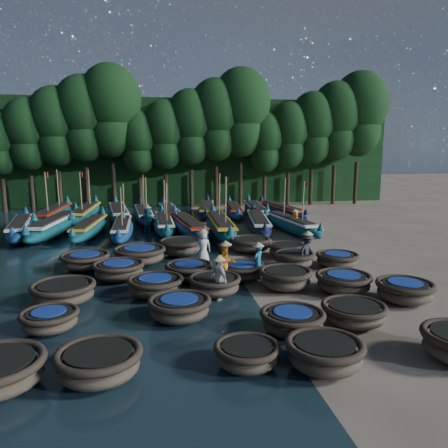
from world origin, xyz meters
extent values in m
plane|color=gray|center=(0.00, 0.00, 0.00)|extent=(120.00, 120.00, 0.00)
cube|color=black|center=(0.00, 23.50, 5.00)|extent=(40.00, 3.00, 10.00)
ellipsoid|color=brown|center=(-5.09, -9.61, 0.35)|extent=(2.09, 2.09, 0.70)
torus|color=#362A1F|center=(-5.09, -9.61, 0.68)|extent=(2.15, 2.15, 0.21)
cylinder|color=black|center=(-5.09, -9.61, 0.72)|extent=(1.62, 1.62, 0.06)
ellipsoid|color=brown|center=(-1.40, -9.65, 0.29)|extent=(2.08, 2.08, 0.58)
torus|color=#362A1F|center=(-1.40, -9.65, 0.56)|extent=(1.74, 1.74, 0.18)
cylinder|color=black|center=(-1.40, -9.65, 0.60)|extent=(1.31, 1.31, 0.05)
ellipsoid|color=brown|center=(0.51, -10.10, 0.35)|extent=(2.19, 2.19, 0.71)
torus|color=#362A1F|center=(0.51, -10.10, 0.69)|extent=(2.05, 2.05, 0.22)
cylinder|color=black|center=(0.51, -10.10, 0.73)|extent=(1.54, 1.54, 0.06)
ellipsoid|color=brown|center=(-6.90, -6.43, 0.30)|extent=(2.04, 2.04, 0.59)
torus|color=#362A1F|center=(-6.90, -6.43, 0.57)|extent=(1.80, 1.80, 0.18)
cylinder|color=black|center=(-6.90, -6.43, 0.61)|extent=(1.36, 1.36, 0.05)
cylinder|color=navy|center=(-6.90, -6.43, 0.65)|extent=(1.04, 1.04, 0.04)
ellipsoid|color=brown|center=(-2.89, -6.22, 0.34)|extent=(2.27, 2.27, 0.67)
torus|color=#362A1F|center=(-2.89, -6.22, 0.65)|extent=(2.11, 2.11, 0.20)
cylinder|color=black|center=(-2.89, -6.22, 0.69)|extent=(1.60, 1.60, 0.06)
cylinder|color=navy|center=(-2.89, -6.22, 0.73)|extent=(1.23, 1.23, 0.04)
ellipsoid|color=brown|center=(0.43, -7.83, 0.31)|extent=(2.22, 2.22, 0.63)
torus|color=#362A1F|center=(0.43, -7.83, 0.61)|extent=(2.01, 2.01, 0.19)
cylinder|color=black|center=(0.43, -7.83, 0.65)|extent=(1.53, 1.53, 0.06)
cylinder|color=navy|center=(0.43, -7.83, 0.69)|extent=(1.17, 1.17, 0.04)
ellipsoid|color=brown|center=(2.56, -7.54, 0.31)|extent=(2.28, 2.28, 0.62)
torus|color=#362A1F|center=(2.56, -7.54, 0.60)|extent=(2.09, 2.09, 0.19)
cylinder|color=black|center=(2.56, -7.54, 0.64)|extent=(1.60, 1.60, 0.06)
ellipsoid|color=brown|center=(5.31, -6.00, 0.35)|extent=(2.38, 2.38, 0.70)
torus|color=#362A1F|center=(5.31, -6.00, 0.68)|extent=(2.11, 2.11, 0.21)
cylinder|color=black|center=(5.31, -6.00, 0.73)|extent=(1.59, 1.59, 0.06)
cylinder|color=navy|center=(5.31, -6.00, 0.77)|extent=(1.22, 1.22, 0.04)
ellipsoid|color=brown|center=(-6.91, -4.03, 0.35)|extent=(2.55, 2.55, 0.70)
torus|color=#362A1F|center=(-6.91, -4.03, 0.68)|extent=(2.32, 2.32, 0.21)
cylinder|color=black|center=(-6.91, -4.03, 0.73)|extent=(1.77, 1.77, 0.06)
ellipsoid|color=brown|center=(-3.62, -3.75, 0.33)|extent=(2.40, 2.40, 0.66)
torus|color=#362A1F|center=(-3.62, -3.75, 0.64)|extent=(2.14, 2.14, 0.20)
cylinder|color=black|center=(-3.62, -3.75, 0.68)|extent=(1.63, 1.63, 0.06)
cylinder|color=navy|center=(-3.62, -3.75, 0.72)|extent=(1.25, 1.25, 0.04)
ellipsoid|color=brown|center=(-1.39, -4.00, 0.33)|extent=(2.50, 2.50, 0.66)
torus|color=#362A1F|center=(-1.39, -4.00, 0.64)|extent=(2.04, 2.04, 0.20)
cylinder|color=black|center=(-1.39, -4.00, 0.68)|extent=(1.55, 1.55, 0.06)
ellipsoid|color=brown|center=(1.49, -3.82, 0.36)|extent=(2.52, 2.52, 0.73)
torus|color=#362A1F|center=(1.49, -3.82, 0.70)|extent=(2.13, 2.13, 0.22)
cylinder|color=black|center=(1.49, -3.82, 0.75)|extent=(1.60, 1.60, 0.07)
ellipsoid|color=brown|center=(3.60, -4.58, 0.33)|extent=(2.42, 2.42, 0.67)
torus|color=#362A1F|center=(3.60, -4.58, 0.65)|extent=(2.18, 2.18, 0.20)
cylinder|color=black|center=(3.60, -4.58, 0.69)|extent=(1.66, 1.66, 0.06)
cylinder|color=navy|center=(3.60, -4.58, 0.73)|extent=(1.28, 1.28, 0.04)
ellipsoid|color=brown|center=(-5.13, -1.37, 0.33)|extent=(2.10, 2.10, 0.67)
torus|color=#362A1F|center=(-5.13, -1.37, 0.65)|extent=(2.22, 2.22, 0.20)
cylinder|color=black|center=(-5.13, -1.37, 0.69)|extent=(1.69, 1.69, 0.06)
cylinder|color=navy|center=(-5.13, -1.37, 0.73)|extent=(1.30, 1.30, 0.04)
ellipsoid|color=brown|center=(-2.19, -2.02, 0.33)|extent=(2.11, 2.11, 0.67)
torus|color=#362A1F|center=(-2.19, -2.02, 0.65)|extent=(2.06, 2.06, 0.20)
cylinder|color=black|center=(-2.19, -2.02, 0.69)|extent=(1.55, 1.55, 0.06)
cylinder|color=navy|center=(-2.19, -2.02, 0.73)|extent=(1.20, 1.20, 0.04)
ellipsoid|color=brown|center=(0.05, -2.21, 0.30)|extent=(1.87, 1.87, 0.59)
torus|color=#362A1F|center=(0.05, -2.21, 0.58)|extent=(2.00, 2.00, 0.18)
cylinder|color=black|center=(0.05, -2.21, 0.61)|extent=(1.53, 1.53, 0.05)
cylinder|color=navy|center=(0.05, -2.21, 0.65)|extent=(1.17, 1.17, 0.04)
ellipsoid|color=brown|center=(2.83, -0.94, 0.34)|extent=(2.03, 2.03, 0.67)
torus|color=#362A1F|center=(2.83, -0.94, 0.65)|extent=(1.92, 1.92, 0.20)
cylinder|color=black|center=(2.83, -0.94, 0.69)|extent=(1.44, 1.44, 0.06)
ellipsoid|color=brown|center=(4.87, -1.16, 0.30)|extent=(2.19, 2.19, 0.60)
torus|color=#362A1F|center=(4.87, -1.16, 0.58)|extent=(2.02, 2.02, 0.18)
cylinder|color=black|center=(4.87, -1.16, 0.62)|extent=(1.54, 1.54, 0.05)
cylinder|color=navy|center=(4.87, -1.16, 0.65)|extent=(1.19, 1.19, 0.04)
ellipsoid|color=brown|center=(-6.75, 0.46, 0.33)|extent=(2.23, 2.23, 0.66)
torus|color=#362A1F|center=(-6.75, 0.46, 0.64)|extent=(2.28, 2.28, 0.20)
cylinder|color=black|center=(-6.75, 0.46, 0.68)|extent=(1.74, 1.74, 0.06)
cylinder|color=navy|center=(-6.75, 0.46, 0.73)|extent=(1.34, 1.34, 0.04)
ellipsoid|color=brown|center=(-4.29, 0.98, 0.37)|extent=(3.02, 3.02, 0.74)
torus|color=#362A1F|center=(-4.29, 0.98, 0.71)|extent=(2.52, 2.52, 0.22)
cylinder|color=black|center=(-4.29, 0.98, 0.76)|extent=(1.93, 1.93, 0.07)
cylinder|color=navy|center=(-4.29, 0.98, 0.80)|extent=(1.48, 1.48, 0.04)
ellipsoid|color=brown|center=(-2.23, 2.34, 0.37)|extent=(2.39, 2.39, 0.75)
torus|color=#362A1F|center=(-2.23, 2.34, 0.72)|extent=(2.22, 2.22, 0.23)
cylinder|color=black|center=(-2.23, 2.34, 0.77)|extent=(1.67, 1.67, 0.07)
ellipsoid|color=brown|center=(1.52, 2.49, 0.34)|extent=(2.47, 2.47, 0.67)
torus|color=#362A1F|center=(1.52, 2.49, 0.65)|extent=(2.23, 2.23, 0.20)
cylinder|color=black|center=(1.52, 2.49, 0.69)|extent=(1.70, 1.70, 0.06)
ellipsoid|color=brown|center=(3.06, 1.00, 0.32)|extent=(1.88, 1.88, 0.63)
torus|color=#362A1F|center=(3.06, 1.00, 0.61)|extent=(1.86, 1.86, 0.19)
cylinder|color=black|center=(3.06, 1.00, 0.65)|extent=(1.40, 1.40, 0.06)
ellipsoid|color=navy|center=(-11.78, 8.85, 0.50)|extent=(2.70, 8.10, 1.00)
cone|color=navy|center=(-12.41, 12.68, 1.15)|extent=(0.44, 0.44, 0.60)
cone|color=navy|center=(-11.15, 5.01, 1.10)|extent=(0.44, 0.44, 0.50)
cube|color=silver|center=(-11.78, 8.85, 0.92)|extent=(2.03, 6.27, 0.12)
cube|color=black|center=(-11.78, 8.85, 1.00)|extent=(1.63, 5.44, 0.10)
ellipsoid|color=#0E4150|center=(-9.73, 8.90, 0.55)|extent=(2.90, 8.99, 1.11)
cone|color=#0E4150|center=(-9.08, 13.17, 1.27)|extent=(0.49, 0.49, 0.66)
cone|color=#0E4150|center=(-10.38, 4.64, 1.22)|extent=(0.49, 0.49, 0.55)
cube|color=silver|center=(-9.73, 8.90, 1.02)|extent=(2.18, 6.95, 0.13)
cube|color=black|center=(-9.73, 8.90, 1.11)|extent=(1.75, 6.03, 0.11)
ellipsoid|color=#0E4150|center=(-7.51, 8.26, 0.48)|extent=(2.30, 7.80, 0.96)
cone|color=#0E4150|center=(-7.05, 11.97, 1.10)|extent=(0.42, 0.42, 0.58)
cone|color=#0E4150|center=(-7.96, 4.54, 1.06)|extent=(0.42, 0.42, 0.48)
cube|color=gold|center=(-7.51, 8.26, 0.88)|extent=(1.72, 6.03, 0.12)
cube|color=black|center=(-7.51, 8.26, 0.96)|extent=(1.37, 5.24, 0.10)
ellipsoid|color=navy|center=(-5.48, 7.66, 0.46)|extent=(1.34, 7.42, 0.93)
cone|color=navy|center=(-5.47, 11.28, 1.07)|extent=(0.41, 0.41, 0.56)
cone|color=navy|center=(-5.48, 4.04, 1.02)|extent=(0.41, 0.41, 0.46)
cube|color=silver|center=(-5.48, 7.66, 0.85)|extent=(0.98, 5.75, 0.11)
cube|color=black|center=(-5.48, 7.66, 0.93)|extent=(0.73, 5.01, 0.09)
cylinder|color=#997F4C|center=(-5.38, 8.78, 1.95)|extent=(0.06, 0.22, 2.60)
cylinder|color=#997F4C|center=(-5.39, 6.27, 1.95)|extent=(0.06, 0.22, 2.60)
plane|color=red|center=(-5.25, 6.27, 3.08)|extent=(0.00, 0.32, 0.32)
ellipsoid|color=#0E4150|center=(-2.81, 8.80, 0.48)|extent=(1.46, 7.69, 0.96)
cone|color=#0E4150|center=(-2.85, 12.54, 1.10)|extent=(0.42, 0.42, 0.58)
cone|color=#0E4150|center=(-2.77, 5.06, 1.06)|extent=(0.42, 0.42, 0.48)
cube|color=silver|center=(-2.81, 8.80, 0.88)|extent=(1.07, 5.96, 0.12)
cube|color=black|center=(-2.81, 8.80, 0.96)|extent=(0.80, 5.19, 0.10)
cylinder|color=#997F4C|center=(-2.73, 9.95, 2.01)|extent=(0.07, 0.23, 2.69)
cylinder|color=#997F4C|center=(-2.70, 7.36, 2.01)|extent=(0.07, 0.23, 2.69)
plane|color=red|center=(-2.56, 7.36, 3.18)|extent=(0.00, 0.34, 0.34)
ellipsoid|color=navy|center=(-1.40, 7.45, 0.52)|extent=(2.63, 8.51, 1.05)
cone|color=navy|center=(-1.95, 11.50, 1.21)|extent=(0.46, 0.46, 0.63)
cone|color=navy|center=(-0.84, 3.40, 1.15)|extent=(0.46, 0.46, 0.52)
cube|color=#9C2913|center=(-1.40, 7.45, 0.96)|extent=(1.97, 6.59, 0.13)
cube|color=black|center=(-1.40, 7.45, 1.05)|extent=(1.58, 5.72, 0.10)
ellipsoid|color=#0E4150|center=(0.64, 6.95, 0.55)|extent=(1.92, 8.90, 1.11)
cone|color=#0E4150|center=(0.80, 11.25, 1.27)|extent=(0.49, 0.49, 0.66)
cone|color=#0E4150|center=(0.48, 2.64, 1.22)|extent=(0.49, 0.49, 0.55)
cube|color=gold|center=(0.64, 6.95, 1.02)|extent=(1.41, 6.89, 0.13)
cube|color=black|center=(0.64, 6.95, 1.11)|extent=(1.08, 6.00, 0.11)
cylinder|color=#997F4C|center=(0.80, 8.27, 2.32)|extent=(0.08, 0.26, 3.09)
cylinder|color=#997F4C|center=(0.69, 5.28, 2.32)|extent=(0.08, 0.26, 3.09)
plane|color=red|center=(0.85, 5.28, 3.67)|extent=(0.00, 0.39, 0.39)
ellipsoid|color=#0E1334|center=(3.35, 7.83, 0.51)|extent=(2.69, 8.26, 1.02)
cone|color=#0E1334|center=(3.95, 11.75, 1.17)|extent=(0.45, 0.45, 0.61)
cone|color=#0E1334|center=(2.74, 3.91, 1.12)|extent=(0.45, 0.45, 0.51)
cube|color=silver|center=(3.35, 7.83, 0.94)|extent=(2.02, 6.39, 0.12)
cube|color=black|center=(3.35, 7.83, 1.02)|extent=(1.62, 5.55, 0.10)
ellipsoid|color=#0E4150|center=(5.35, 7.19, 0.50)|extent=(2.46, 8.11, 1.00)
cone|color=#0E4150|center=(4.84, 11.06, 1.15)|extent=(0.44, 0.44, 0.60)
cone|color=#0E4150|center=(5.85, 3.33, 1.10)|extent=(0.44, 0.44, 0.50)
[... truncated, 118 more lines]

